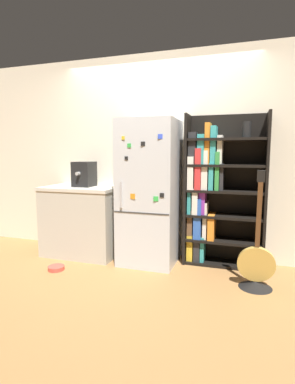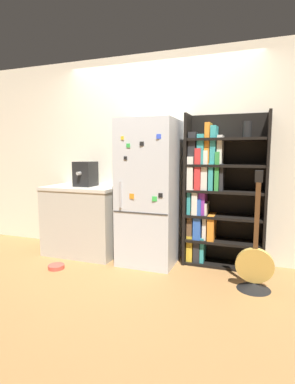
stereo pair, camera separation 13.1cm
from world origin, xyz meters
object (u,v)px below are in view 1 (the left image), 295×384
refrigerator (150,192)px  espresso_machine (84,174)px  pet_bowl (56,268)px  bookshelf (214,192)px  guitar (256,271)px

refrigerator → espresso_machine: refrigerator is taller
refrigerator → pet_bowl: size_ratio=9.16×
refrigerator → bookshelf: size_ratio=0.97×
bookshelf → pet_bowl: bookshelf is taller
guitar → espresso_machine: bearing=168.9°
espresso_machine → guitar: espresso_machine is taller
refrigerator → espresso_machine: bearing=178.7°
refrigerator → bookshelf: 0.77m
espresso_machine → guitar: bearing=-11.1°
espresso_machine → pet_bowl: 1.22m
espresso_machine → guitar: size_ratio=0.27×
pet_bowl → espresso_machine: bearing=86.8°
bookshelf → guitar: bearing=-50.4°
guitar → pet_bowl: (-2.17, -0.22, -0.14)m
bookshelf → pet_bowl: 2.06m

